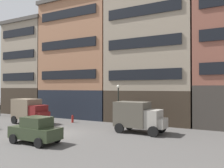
{
  "coord_description": "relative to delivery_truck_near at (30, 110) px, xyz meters",
  "views": [
    {
      "loc": [
        12.87,
        -14.73,
        3.86
      ],
      "look_at": [
        3.95,
        2.14,
        4.15
      ],
      "focal_mm": 36.28,
      "sensor_mm": 36.0,
      "label": 1
    }
  ],
  "objects": [
    {
      "name": "building_center_left",
      "position": [
        1.21,
        8.16,
        6.3
      ],
      "size": [
        10.41,
        7.35,
        15.39
      ],
      "color": "black",
      "rests_on": "ground_plane"
    },
    {
      "name": "ground_plane",
      "position": [
        6.2,
        -2.55,
        -1.42
      ],
      "size": [
        120.0,
        120.0,
        0.0
      ],
      "primitive_type": "plane",
      "color": "#4C4947"
    },
    {
      "name": "sedan_light",
      "position": [
        7.05,
        -5.88,
        -0.51
      ],
      "size": [
        3.72,
        1.9,
        1.83
      ],
      "color": "#2D3823",
      "rests_on": "ground_plane"
    },
    {
      "name": "delivery_truck_near",
      "position": [
        0.0,
        0.0,
        0.0
      ],
      "size": [
        4.47,
        2.42,
        2.62
      ],
      "color": "maroon",
      "rests_on": "ground_plane"
    },
    {
      "name": "delivery_truck_far",
      "position": [
        12.04,
        0.82,
        0.0
      ],
      "size": [
        4.43,
        2.32,
        2.62
      ],
      "color": "gray",
      "rests_on": "ground_plane"
    },
    {
      "name": "streetlamp_curbside",
      "position": [
        8.98,
        3.17,
        1.25
      ],
      "size": [
        0.32,
        0.32,
        4.12
      ],
      "color": "black",
      "rests_on": "ground_plane"
    },
    {
      "name": "fire_hydrant_curbside",
      "position": [
        3.57,
        2.73,
        -1.0
      ],
      "size": [
        0.24,
        0.24,
        0.83
      ],
      "color": "maroon",
      "rests_on": "ground_plane"
    },
    {
      "name": "building_center_right",
      "position": [
        11.0,
        8.16,
        7.28
      ],
      "size": [
        9.88,
        7.35,
        17.33
      ],
      "color": "#33281E",
      "rests_on": "ground_plane"
    },
    {
      "name": "building_far_left",
      "position": [
        -7.63,
        8.16,
        5.46
      ],
      "size": [
        7.96,
        7.35,
        13.69
      ],
      "color": "#33281E",
      "rests_on": "ground_plane"
    }
  ]
}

